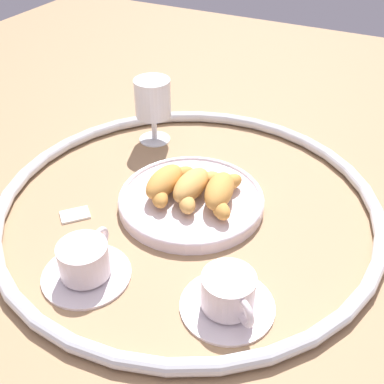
{
  "coord_description": "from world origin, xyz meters",
  "views": [
    {
      "loc": [
        0.6,
        0.31,
        0.54
      ],
      "look_at": [
        -0.01,
        0.0,
        0.03
      ],
      "focal_mm": 44.91,
      "sensor_mm": 36.0,
      "label": 1
    }
  ],
  "objects_px": {
    "coffee_cup_near": "(85,263)",
    "coffee_cup_far": "(228,295)",
    "croissant_large": "(167,181)",
    "sugar_packet": "(75,214)",
    "croissant_extra": "(221,192)",
    "juice_glass_left": "(153,100)",
    "pastry_plate": "(192,200)",
    "croissant_small": "(194,187)"
  },
  "relations": [
    {
      "from": "coffee_cup_near",
      "to": "sugar_packet",
      "type": "height_order",
      "value": "coffee_cup_near"
    },
    {
      "from": "croissant_large",
      "to": "sugar_packet",
      "type": "height_order",
      "value": "croissant_large"
    },
    {
      "from": "pastry_plate",
      "to": "sugar_packet",
      "type": "xyz_separation_m",
      "value": [
        0.12,
        -0.17,
        -0.01
      ]
    },
    {
      "from": "croissant_extra",
      "to": "coffee_cup_far",
      "type": "bearing_deg",
      "value": 26.83
    },
    {
      "from": "croissant_small",
      "to": "coffee_cup_far",
      "type": "bearing_deg",
      "value": 38.35
    },
    {
      "from": "croissant_extra",
      "to": "coffee_cup_near",
      "type": "distance_m",
      "value": 0.26
    },
    {
      "from": "pastry_plate",
      "to": "juice_glass_left",
      "type": "distance_m",
      "value": 0.26
    },
    {
      "from": "pastry_plate",
      "to": "croissant_large",
      "type": "distance_m",
      "value": 0.06
    },
    {
      "from": "croissant_small",
      "to": "sugar_packet",
      "type": "distance_m",
      "value": 0.21
    },
    {
      "from": "pastry_plate",
      "to": "sugar_packet",
      "type": "relative_size",
      "value": 5.24
    },
    {
      "from": "pastry_plate",
      "to": "croissant_small",
      "type": "relative_size",
      "value": 1.91
    },
    {
      "from": "croissant_small",
      "to": "juice_glass_left",
      "type": "bearing_deg",
      "value": -133.4
    },
    {
      "from": "juice_glass_left",
      "to": "coffee_cup_near",
      "type": "bearing_deg",
      "value": 15.98
    },
    {
      "from": "juice_glass_left",
      "to": "sugar_packet",
      "type": "height_order",
      "value": "juice_glass_left"
    },
    {
      "from": "croissant_extra",
      "to": "coffee_cup_far",
      "type": "distance_m",
      "value": 0.22
    },
    {
      "from": "croissant_small",
      "to": "sugar_packet",
      "type": "relative_size",
      "value": 2.74
    },
    {
      "from": "croissant_large",
      "to": "sugar_packet",
      "type": "distance_m",
      "value": 0.17
    },
    {
      "from": "croissant_small",
      "to": "juice_glass_left",
      "type": "height_order",
      "value": "juice_glass_left"
    },
    {
      "from": "coffee_cup_near",
      "to": "juice_glass_left",
      "type": "xyz_separation_m",
      "value": [
        -0.4,
        -0.11,
        0.07
      ]
    },
    {
      "from": "croissant_large",
      "to": "sugar_packet",
      "type": "relative_size",
      "value": 2.74
    },
    {
      "from": "croissant_extra",
      "to": "coffee_cup_near",
      "type": "xyz_separation_m",
      "value": [
        0.23,
        -0.12,
        -0.02
      ]
    },
    {
      "from": "croissant_large",
      "to": "croissant_extra",
      "type": "bearing_deg",
      "value": 98.7
    },
    {
      "from": "pastry_plate",
      "to": "juice_glass_left",
      "type": "height_order",
      "value": "juice_glass_left"
    },
    {
      "from": "croissant_large",
      "to": "coffee_cup_near",
      "type": "distance_m",
      "value": 0.22
    },
    {
      "from": "sugar_packet",
      "to": "pastry_plate",
      "type": "bearing_deg",
      "value": 167.63
    },
    {
      "from": "croissant_large",
      "to": "coffee_cup_near",
      "type": "bearing_deg",
      "value": -4.81
    },
    {
      "from": "coffee_cup_near",
      "to": "coffee_cup_far",
      "type": "bearing_deg",
      "value": 100.27
    },
    {
      "from": "pastry_plate",
      "to": "croissant_small",
      "type": "distance_m",
      "value": 0.03
    },
    {
      "from": "sugar_packet",
      "to": "coffee_cup_far",
      "type": "bearing_deg",
      "value": 120.81
    },
    {
      "from": "croissant_large",
      "to": "pastry_plate",
      "type": "bearing_deg",
      "value": 98.92
    },
    {
      "from": "croissant_extra",
      "to": "pastry_plate",
      "type": "bearing_deg",
      "value": -81.49
    },
    {
      "from": "croissant_large",
      "to": "croissant_extra",
      "type": "xyz_separation_m",
      "value": [
        -0.02,
        0.1,
        0.0
      ]
    },
    {
      "from": "juice_glass_left",
      "to": "croissant_extra",
      "type": "bearing_deg",
      "value": 54.64
    },
    {
      "from": "coffee_cup_far",
      "to": "sugar_packet",
      "type": "bearing_deg",
      "value": -101.83
    },
    {
      "from": "croissant_extra",
      "to": "juice_glass_left",
      "type": "xyz_separation_m",
      "value": [
        -0.16,
        -0.23,
        0.05
      ]
    },
    {
      "from": "croissant_small",
      "to": "sugar_packet",
      "type": "height_order",
      "value": "croissant_small"
    },
    {
      "from": "croissant_extra",
      "to": "sugar_packet",
      "type": "xyz_separation_m",
      "value": [
        0.13,
        -0.22,
        -0.04
      ]
    },
    {
      "from": "croissant_extra",
      "to": "coffee_cup_far",
      "type": "xyz_separation_m",
      "value": [
        0.2,
        0.1,
        -0.02
      ]
    },
    {
      "from": "croissant_small",
      "to": "coffee_cup_near",
      "type": "height_order",
      "value": "croissant_small"
    },
    {
      "from": "croissant_extra",
      "to": "coffee_cup_near",
      "type": "height_order",
      "value": "croissant_extra"
    },
    {
      "from": "croissant_small",
      "to": "croissant_extra",
      "type": "distance_m",
      "value": 0.05
    },
    {
      "from": "croissant_large",
      "to": "sugar_packet",
      "type": "bearing_deg",
      "value": -47.98
    }
  ]
}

